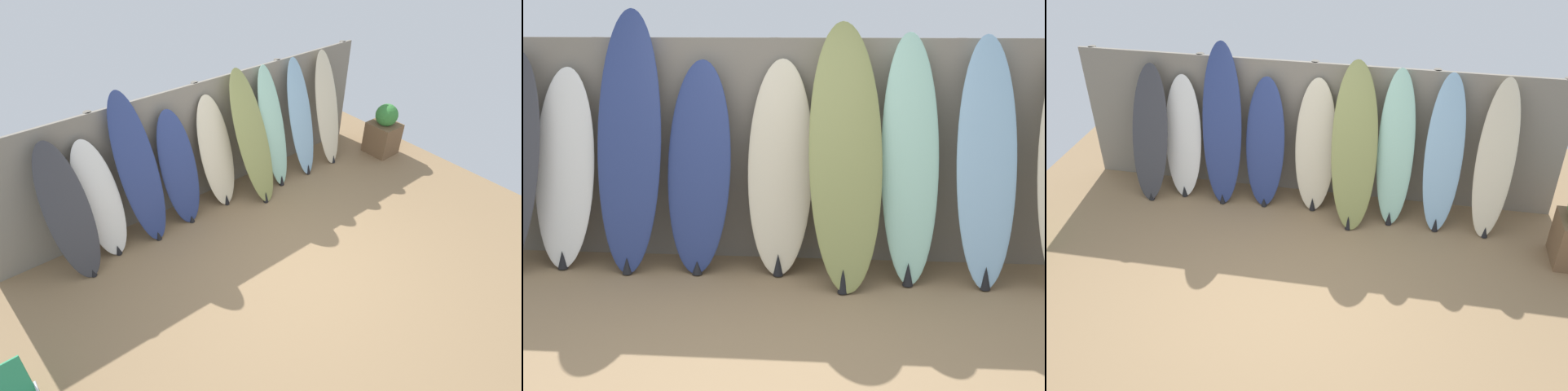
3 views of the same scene
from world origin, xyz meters
TOP-DOWN VIEW (x-y plane):
  - ground at (0.00, 0.00)m, footprint 7.68×7.68m
  - fence_back at (-0.00, 2.01)m, footprint 6.08×0.11m
  - surfboard_white_1 at (-1.66, 1.71)m, footprint 0.51×0.45m
  - surfboard_navy_2 at (-1.11, 1.68)m, footprint 0.51×0.54m
  - surfboard_navy_3 at (-0.57, 1.68)m, footprint 0.54×0.47m
  - surfboard_cream_4 at (0.07, 1.72)m, footprint 0.51×0.48m
  - surfboard_olive_5 at (0.57, 1.51)m, footprint 0.62×0.80m
  - surfboard_seafoam_6 at (1.05, 1.63)m, footprint 0.46×0.61m
  - surfboard_skyblue_7 at (1.61, 1.62)m, footprint 0.45×0.62m

SIDE VIEW (x-z plane):
  - ground at x=0.00m, z-range 0.00..0.00m
  - surfboard_white_1 at x=-1.66m, z-range -0.01..1.56m
  - surfboard_cream_4 at x=0.07m, z-range -0.01..1.64m
  - surfboard_navy_3 at x=-0.57m, z-range -0.01..1.64m
  - fence_back at x=0.00m, z-range 0.00..1.80m
  - surfboard_skyblue_7 at x=1.61m, z-range -0.02..1.83m
  - surfboard_seafoam_6 at x=1.05m, z-range -0.01..1.85m
  - surfboard_olive_5 at x=0.57m, z-range -0.01..1.92m
  - surfboard_navy_2 at x=-1.11m, z-range -0.01..2.02m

